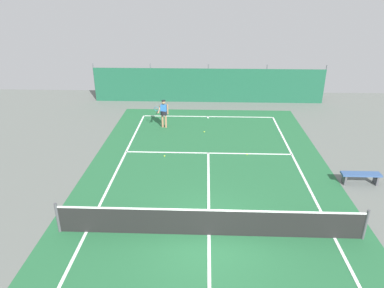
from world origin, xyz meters
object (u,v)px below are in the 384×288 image
(tennis_ball_midcourt, at_px, (204,132))
(parked_car, at_px, (210,83))
(tennis_ball_near_player, at_px, (247,154))
(tennis_ball_by_sideline, at_px, (165,156))
(courtside_bench, at_px, (361,176))
(tennis_player, at_px, (164,112))
(tennis_net, at_px, (209,222))

(tennis_ball_midcourt, relative_size, parked_car, 0.02)
(tennis_ball_near_player, bearing_deg, tennis_ball_by_sideline, -175.25)
(tennis_ball_by_sideline, xyz_separation_m, courtside_bench, (8.44, -2.30, 0.34))
(tennis_player, xyz_separation_m, tennis_ball_near_player, (4.48, -3.63, -0.93))
(tennis_net, relative_size, parked_car, 2.41)
(tennis_ball_midcourt, bearing_deg, parked_car, 87.21)
(tennis_ball_midcourt, bearing_deg, tennis_ball_by_sideline, -120.26)
(tennis_ball_near_player, bearing_deg, tennis_ball_midcourt, 125.93)
(tennis_ball_by_sideline, xyz_separation_m, parked_car, (2.30, 11.28, 0.81))
(tennis_player, relative_size, courtside_bench, 1.03)
(tennis_net, height_order, tennis_ball_near_player, tennis_net)
(tennis_ball_midcourt, distance_m, tennis_ball_by_sideline, 3.78)
(tennis_net, xyz_separation_m, tennis_ball_near_player, (1.90, 6.27, -0.48))
(tennis_ball_near_player, xyz_separation_m, tennis_ball_by_sideline, (-4.03, -0.33, 0.00))
(tennis_ball_near_player, distance_m, tennis_ball_midcourt, 3.62)
(tennis_net, xyz_separation_m, tennis_player, (-2.58, 9.90, 0.45))
(tennis_net, bearing_deg, tennis_player, 104.63)
(tennis_player, relative_size, tennis_ball_near_player, 24.85)
(tennis_net, height_order, tennis_ball_by_sideline, tennis_net)
(tennis_ball_near_player, bearing_deg, parked_car, 99.00)
(tennis_ball_near_player, distance_m, courtside_bench, 5.15)
(tennis_player, distance_m, tennis_ball_midcourt, 2.63)
(tennis_player, bearing_deg, parked_car, -98.53)
(parked_car, height_order, courtside_bench, parked_car)
(tennis_ball_by_sideline, relative_size, parked_car, 0.02)
(tennis_net, bearing_deg, parked_car, 89.45)
(tennis_net, bearing_deg, tennis_ball_by_sideline, 109.74)
(tennis_net, distance_m, tennis_ball_near_player, 6.57)
(tennis_player, xyz_separation_m, tennis_ball_midcourt, (2.36, -0.70, -0.93))
(tennis_ball_near_player, distance_m, parked_car, 11.11)
(tennis_net, height_order, tennis_ball_midcourt, tennis_net)
(tennis_ball_midcourt, bearing_deg, tennis_ball_near_player, -54.07)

